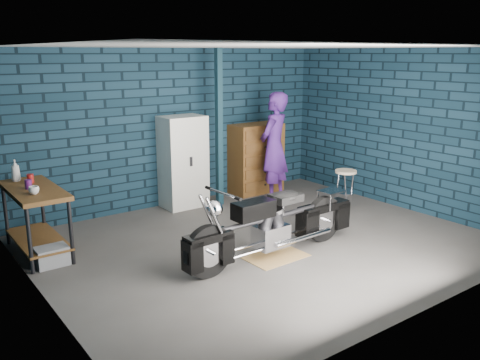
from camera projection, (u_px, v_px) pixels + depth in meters
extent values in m
plane|color=#464441|center=(265.00, 243.00, 7.20)|extent=(6.00, 6.00, 0.00)
cube|color=#0E222F|center=(175.00, 128.00, 8.82)|extent=(6.00, 0.02, 2.70)
cube|color=#0E222F|center=(36.00, 182.00, 5.14)|extent=(0.02, 5.00, 2.70)
cube|color=#0E222F|center=(403.00, 130.00, 8.59)|extent=(0.02, 5.00, 2.70)
cube|color=silver|center=(267.00, 46.00, 6.54)|extent=(6.00, 5.00, 0.02)
cube|color=#112C37|center=(219.00, 129.00, 8.71)|extent=(0.10, 0.10, 2.70)
cube|color=brown|center=(37.00, 221.00, 6.72)|extent=(0.60, 1.40, 0.91)
cube|color=olive|center=(274.00, 256.00, 6.74)|extent=(0.82, 0.62, 0.01)
imported|color=#492079|center=(274.00, 147.00, 9.09)|extent=(0.85, 0.73, 1.96)
cube|color=gray|center=(52.00, 256.00, 6.42)|extent=(0.39, 0.28, 0.24)
cube|color=silver|center=(183.00, 162.00, 8.74)|extent=(0.74, 0.53, 1.58)
cube|color=brown|center=(256.00, 158.00, 9.69)|extent=(0.99, 0.55, 1.32)
imported|color=#C1B092|center=(34.00, 190.00, 6.31)|extent=(0.15, 0.15, 0.10)
cylinder|color=#52175E|center=(28.00, 184.00, 6.56)|extent=(0.10, 0.10, 0.12)
cylinder|color=maroon|center=(30.00, 179.00, 6.85)|extent=(0.11, 0.11, 0.12)
imported|color=gray|center=(15.00, 170.00, 6.92)|extent=(0.14, 0.14, 0.30)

